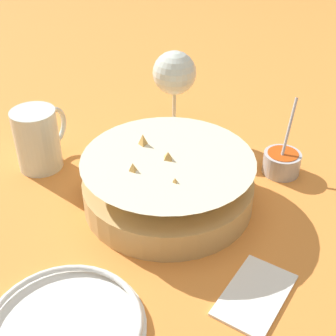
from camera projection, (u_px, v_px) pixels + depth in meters
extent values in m
plane|color=orange|center=(181.00, 199.00, 0.74)|extent=(4.00, 4.00, 0.00)
cylinder|color=tan|center=(168.00, 191.00, 0.73)|extent=(0.26, 0.26, 0.05)
cone|color=beige|center=(168.00, 180.00, 0.72)|extent=(0.26, 0.26, 0.08)
cylinder|color=#3D842D|center=(168.00, 189.00, 0.73)|extent=(0.20, 0.20, 0.01)
pyramid|color=gold|center=(184.00, 156.00, 0.75)|extent=(0.06, 0.04, 0.05)
pyramid|color=gold|center=(143.00, 153.00, 0.74)|extent=(0.07, 0.07, 0.07)
pyramid|color=gold|center=(133.00, 181.00, 0.68)|extent=(0.08, 0.08, 0.06)
pyramid|color=gold|center=(175.00, 195.00, 0.66)|extent=(0.08, 0.08, 0.06)
pyramid|color=gold|center=(168.00, 170.00, 0.70)|extent=(0.08, 0.09, 0.06)
cylinder|color=#B7B7BC|center=(282.00, 163.00, 0.80)|extent=(0.06, 0.06, 0.04)
cylinder|color=#CC4C14|center=(282.00, 160.00, 0.79)|extent=(0.05, 0.05, 0.03)
cylinder|color=#B7B7BC|center=(287.00, 135.00, 0.78)|extent=(0.06, 0.01, 0.11)
cylinder|color=silver|center=(174.00, 130.00, 0.92)|extent=(0.07, 0.07, 0.00)
cylinder|color=silver|center=(174.00, 110.00, 0.90)|extent=(0.01, 0.01, 0.08)
sphere|color=silver|center=(174.00, 73.00, 0.86)|extent=(0.08, 0.08, 0.08)
sphere|color=beige|center=(174.00, 78.00, 0.86)|extent=(0.05, 0.05, 0.05)
cylinder|color=silver|center=(37.00, 140.00, 0.79)|extent=(0.07, 0.07, 0.11)
cylinder|color=orange|center=(38.00, 146.00, 0.80)|extent=(0.06, 0.06, 0.08)
torus|color=silver|center=(52.00, 127.00, 0.82)|extent=(0.07, 0.01, 0.07)
cylinder|color=white|center=(65.00, 328.00, 0.54)|extent=(0.19, 0.19, 0.01)
torus|color=white|center=(64.00, 324.00, 0.54)|extent=(0.18, 0.18, 0.01)
cube|color=white|center=(255.00, 294.00, 0.58)|extent=(0.12, 0.08, 0.01)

